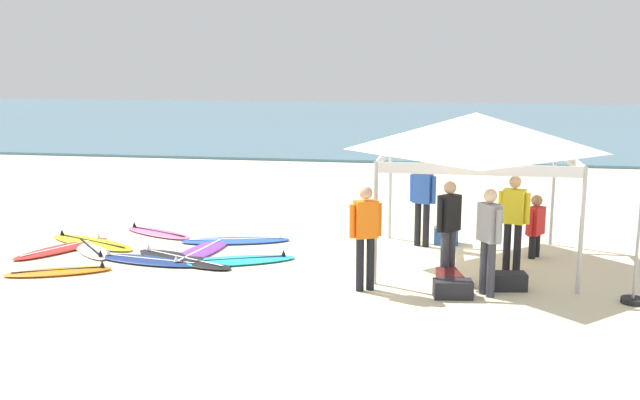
{
  "coord_description": "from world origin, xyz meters",
  "views": [
    {
      "loc": [
        2.42,
        -13.22,
        3.68
      ],
      "look_at": [
        0.08,
        0.61,
        1.0
      ],
      "focal_mm": 41.51,
      "sensor_mm": 36.0,
      "label": 1
    }
  ],
  "objects_px": {
    "person_red": "(536,224)",
    "surfboard_black": "(183,259)",
    "person_grey": "(489,234)",
    "surfboard_blue": "(236,240)",
    "canopy_tent": "(476,133)",
    "person_blue": "(423,198)",
    "gear_bag_on_sand": "(507,281)",
    "surfboard_yellow": "(92,242)",
    "person_black": "(449,224)",
    "person_yellow": "(514,217)",
    "surfboard_purple": "(200,251)",
    "gear_bag_by_pole": "(450,280)",
    "surfboard_orange": "(59,271)",
    "surfboard_navy": "(149,260)",
    "gear_bag_near_tent": "(453,289)",
    "surfboard_cyan": "(232,261)",
    "cooler_box": "(446,234)",
    "surfboard_white": "(91,249)",
    "person_orange": "(366,231)",
    "surfboard_pink": "(158,233)",
    "surfboard_red": "(63,248)"
  },
  "relations": [
    {
      "from": "person_grey",
      "to": "person_red",
      "type": "height_order",
      "value": "person_grey"
    },
    {
      "from": "surfboard_blue",
      "to": "surfboard_red",
      "type": "bearing_deg",
      "value": -159.45
    },
    {
      "from": "surfboard_black",
      "to": "person_red",
      "type": "distance_m",
      "value": 6.6
    },
    {
      "from": "person_black",
      "to": "gear_bag_on_sand",
      "type": "relative_size",
      "value": 2.85
    },
    {
      "from": "surfboard_black",
      "to": "surfboard_purple",
      "type": "bearing_deg",
      "value": 77.59
    },
    {
      "from": "surfboard_navy",
      "to": "person_yellow",
      "type": "distance_m",
      "value": 6.61
    },
    {
      "from": "surfboard_navy",
      "to": "person_black",
      "type": "distance_m",
      "value": 5.5
    },
    {
      "from": "surfboard_pink",
      "to": "person_blue",
      "type": "xyz_separation_m",
      "value": [
        5.57,
        -0.06,
        0.95
      ]
    },
    {
      "from": "gear_bag_near_tent",
      "to": "person_blue",
      "type": "bearing_deg",
      "value": 100.56
    },
    {
      "from": "person_red",
      "to": "gear_bag_by_pole",
      "type": "distance_m",
      "value": 2.75
    },
    {
      "from": "canopy_tent",
      "to": "person_blue",
      "type": "distance_m",
      "value": 1.98
    },
    {
      "from": "surfboard_black",
      "to": "person_blue",
      "type": "xyz_separation_m",
      "value": [
        4.32,
        1.85,
        0.95
      ]
    },
    {
      "from": "person_black",
      "to": "person_yellow",
      "type": "xyz_separation_m",
      "value": [
        1.11,
        0.75,
        0.0
      ]
    },
    {
      "from": "surfboard_navy",
      "to": "gear_bag_on_sand",
      "type": "bearing_deg",
      "value": -5.23
    },
    {
      "from": "gear_bag_near_tent",
      "to": "surfboard_cyan",
      "type": "bearing_deg",
      "value": 160.98
    },
    {
      "from": "surfboard_white",
      "to": "gear_bag_near_tent",
      "type": "distance_m",
      "value": 7.16
    },
    {
      "from": "surfboard_cyan",
      "to": "person_blue",
      "type": "relative_size",
      "value": 1.44
    },
    {
      "from": "person_red",
      "to": "surfboard_black",
      "type": "bearing_deg",
      "value": -168.29
    },
    {
      "from": "surfboard_yellow",
      "to": "person_black",
      "type": "xyz_separation_m",
      "value": [
        7.09,
        -1.39,
        0.95
      ]
    },
    {
      "from": "surfboard_orange",
      "to": "surfboard_pink",
      "type": "distance_m",
      "value": 3.11
    },
    {
      "from": "surfboard_black",
      "to": "person_grey",
      "type": "relative_size",
      "value": 1.38
    },
    {
      "from": "surfboard_pink",
      "to": "gear_bag_on_sand",
      "type": "height_order",
      "value": "gear_bag_on_sand"
    },
    {
      "from": "surfboard_pink",
      "to": "gear_bag_on_sand",
      "type": "bearing_deg",
      "value": -20.85
    },
    {
      "from": "person_grey",
      "to": "gear_bag_by_pole",
      "type": "relative_size",
      "value": 2.85
    },
    {
      "from": "surfboard_blue",
      "to": "surfboard_white",
      "type": "relative_size",
      "value": 1.35
    },
    {
      "from": "person_blue",
      "to": "cooler_box",
      "type": "height_order",
      "value": "person_blue"
    },
    {
      "from": "surfboard_blue",
      "to": "person_red",
      "type": "xyz_separation_m",
      "value": [
        5.87,
        -0.22,
        0.62
      ]
    },
    {
      "from": "person_black",
      "to": "gear_bag_on_sand",
      "type": "distance_m",
      "value": 1.31
    },
    {
      "from": "gear_bag_near_tent",
      "to": "cooler_box",
      "type": "xyz_separation_m",
      "value": [
        -0.11,
        3.47,
        0.06
      ]
    },
    {
      "from": "person_blue",
      "to": "person_orange",
      "type": "bearing_deg",
      "value": -104.8
    },
    {
      "from": "person_blue",
      "to": "person_orange",
      "type": "distance_m",
      "value": 3.15
    },
    {
      "from": "canopy_tent",
      "to": "person_blue",
      "type": "xyz_separation_m",
      "value": [
        -0.94,
        1.05,
        -1.4
      ]
    },
    {
      "from": "person_grey",
      "to": "gear_bag_on_sand",
      "type": "xyz_separation_m",
      "value": [
        0.34,
        0.36,
        -0.85
      ]
    },
    {
      "from": "surfboard_orange",
      "to": "gear_bag_by_pole",
      "type": "relative_size",
      "value": 3.1
    },
    {
      "from": "person_yellow",
      "to": "surfboard_cyan",
      "type": "bearing_deg",
      "value": -177.48
    },
    {
      "from": "surfboard_blue",
      "to": "surfboard_orange",
      "type": "relative_size",
      "value": 1.23
    },
    {
      "from": "surfboard_pink",
      "to": "person_orange",
      "type": "xyz_separation_m",
      "value": [
        4.77,
        -3.11,
        0.95
      ]
    },
    {
      "from": "canopy_tent",
      "to": "gear_bag_near_tent",
      "type": "bearing_deg",
      "value": -99.04
    },
    {
      "from": "surfboard_purple",
      "to": "gear_bag_by_pole",
      "type": "xyz_separation_m",
      "value": [
        4.73,
        -1.45,
        0.1
      ]
    },
    {
      "from": "person_blue",
      "to": "person_black",
      "type": "bearing_deg",
      "value": -77.81
    },
    {
      "from": "canopy_tent",
      "to": "person_black",
      "type": "bearing_deg",
      "value": -108.33
    },
    {
      "from": "gear_bag_near_tent",
      "to": "cooler_box",
      "type": "bearing_deg",
      "value": 91.82
    },
    {
      "from": "person_black",
      "to": "person_yellow",
      "type": "bearing_deg",
      "value": 34.19
    },
    {
      "from": "surfboard_navy",
      "to": "surfboard_white",
      "type": "bearing_deg",
      "value": 158.15
    },
    {
      "from": "surfboard_navy",
      "to": "cooler_box",
      "type": "height_order",
      "value": "cooler_box"
    },
    {
      "from": "surfboard_yellow",
      "to": "person_blue",
      "type": "height_order",
      "value": "person_blue"
    },
    {
      "from": "surfboard_cyan",
      "to": "gear_bag_near_tent",
      "type": "xyz_separation_m",
      "value": [
        4.0,
        -1.38,
        0.1
      ]
    },
    {
      "from": "surfboard_pink",
      "to": "surfboard_purple",
      "type": "bearing_deg",
      "value": -43.61
    },
    {
      "from": "surfboard_yellow",
      "to": "person_red",
      "type": "xyz_separation_m",
      "value": [
        8.7,
        0.44,
        0.62
      ]
    },
    {
      "from": "surfboard_white",
      "to": "surfboard_black",
      "type": "relative_size",
      "value": 0.72
    }
  ]
}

